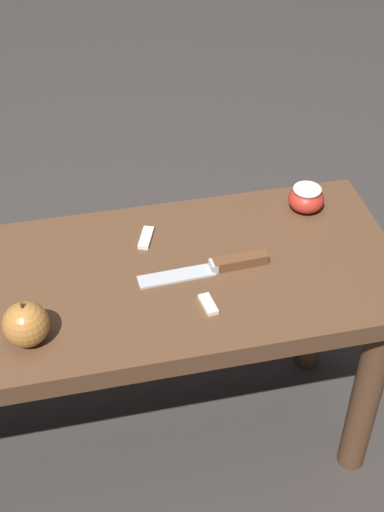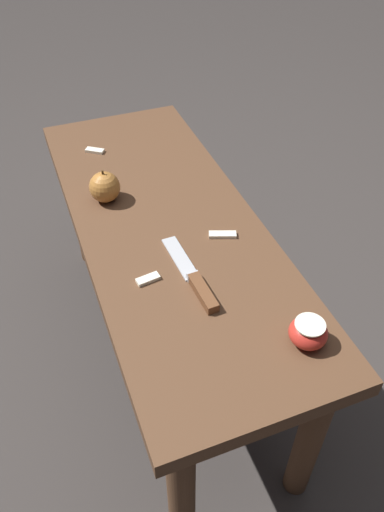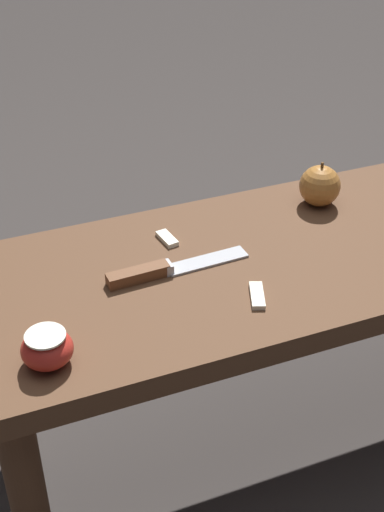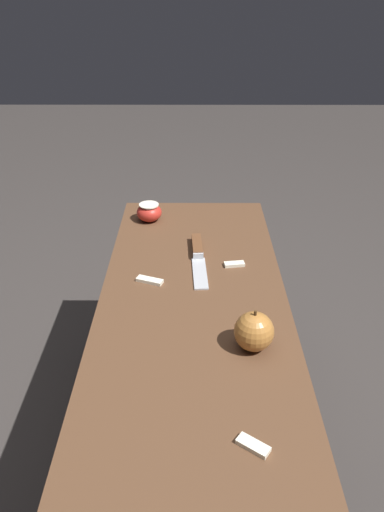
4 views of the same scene
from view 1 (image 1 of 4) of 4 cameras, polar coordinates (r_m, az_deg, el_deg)
name	(u,v)px [view 1 (image 1 of 4)]	position (r m, az deg, el deg)	size (l,w,h in m)	color
ground_plane	(120,445)	(1.64, -5.80, -14.79)	(8.00, 8.00, 0.00)	#383330
wooden_bench	(105,314)	(1.32, -6.99, -4.65)	(1.09, 0.41, 0.49)	brown
knife	(223,265)	(1.28, 2.46, -0.74)	(0.24, 0.04, 0.02)	#B7BABF
apple_whole	(26,324)	(1.16, -13.14, -5.32)	(0.08, 0.08, 0.08)	#B27233
apple_cut	(306,199)	(1.42, 9.12, 4.55)	(0.07, 0.07, 0.05)	red
apple_slice_near_knife	(208,304)	(1.21, 1.30, -3.89)	(0.03, 0.05, 0.01)	white
apple_slice_near_bowl	(146,238)	(1.34, -3.70, 1.47)	(0.04, 0.06, 0.01)	white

